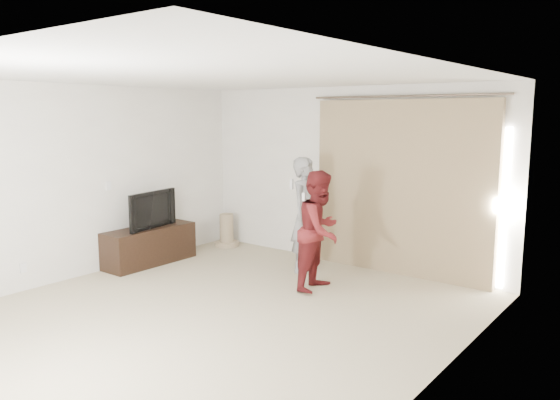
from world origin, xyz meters
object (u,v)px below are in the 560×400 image
(tv_console, at_px, (149,245))
(person_woman, at_px, (320,230))
(tv, at_px, (148,209))
(person_man, at_px, (306,215))

(tv_console, distance_m, person_woman, 2.77)
(tv, height_order, person_man, person_man)
(tv_console, bearing_deg, person_woman, 11.59)
(person_man, xyz_separation_m, person_woman, (0.60, -0.55, -0.05))
(person_woman, bearing_deg, tv, -168.41)
(tv_console, distance_m, tv, 0.55)
(person_man, bearing_deg, tv, -152.03)
(tv_console, distance_m, person_man, 2.40)
(tv, xyz_separation_m, person_woman, (2.67, 0.55, -0.06))
(person_man, height_order, person_woman, person_man)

